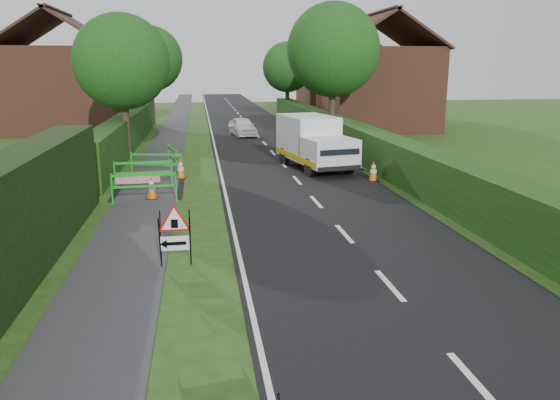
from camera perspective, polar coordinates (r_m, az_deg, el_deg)
ground at (r=9.82m, az=-0.76°, el=-12.05°), size 120.00×120.00×0.00m
road_surface at (r=44.12m, az=-3.67°, el=8.19°), size 6.00×90.00×0.02m
footpath at (r=44.01m, az=-10.89°, el=7.96°), size 2.00×90.00×0.02m
hedge_west_far at (r=31.29m, az=-15.46°, el=5.42°), size 1.00×24.00×1.80m
hedge_east at (r=26.27m, az=8.68°, el=4.25°), size 1.20×50.00×1.50m
house_west at (r=39.78m, az=-21.67°, el=10.84°), size 7.50×7.40×7.88m
house_east_a at (r=38.75m, az=10.08°, el=11.53°), size 7.50×7.40×7.88m
house_east_b at (r=52.46m, az=6.24°, el=12.19°), size 7.50×7.40×7.88m
tree_nw at (r=26.98m, az=-16.22°, el=13.68°), size 4.40×4.40×6.70m
tree_ne at (r=31.69m, az=5.58°, el=15.34°), size 5.20×5.20×7.79m
tree_fw at (r=42.90m, az=-13.44°, el=14.15°), size 4.80×4.80×7.24m
tree_fe at (r=47.37m, az=0.78°, el=13.71°), size 4.20×4.20×6.33m
triangle_sign at (r=12.03m, az=-11.12°, el=-3.14°), size 0.83×0.83×1.19m
works_van at (r=23.43m, az=3.53°, el=6.13°), size 2.76×5.11×2.21m
traffic_cone_0 at (r=21.19m, az=9.73°, el=3.01°), size 0.38×0.38×0.79m
traffic_cone_1 at (r=23.57m, az=8.20°, el=4.15°), size 0.38×0.38×0.79m
traffic_cone_2 at (r=25.64m, az=5.83°, el=4.99°), size 0.38×0.38×0.79m
traffic_cone_3 at (r=18.51m, az=-13.29°, el=1.29°), size 0.38×0.38×0.79m
traffic_cone_4 at (r=21.72m, az=-10.35°, el=3.25°), size 0.38×0.38×0.79m
ped_barrier_0 at (r=17.96m, az=-14.02°, el=1.65°), size 2.07×0.39×1.00m
ped_barrier_1 at (r=20.32m, az=-14.09°, el=3.02°), size 2.08×0.51×1.00m
ped_barrier_2 at (r=22.03m, az=-12.79°, el=3.91°), size 2.08×0.82×1.00m
ped_barrier_3 at (r=23.38m, az=-11.20°, el=4.54°), size 0.76×2.09×1.00m
redwhite_plank at (r=19.66m, az=-14.53°, el=0.77°), size 1.48×0.31×0.25m
hatchback_car at (r=34.88m, az=-3.95°, el=7.66°), size 1.83×3.57×1.16m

